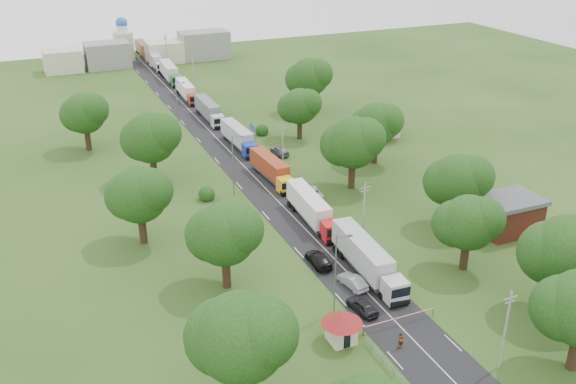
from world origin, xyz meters
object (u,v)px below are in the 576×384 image
car_lane_front (362,306)px  guard_booth (342,324)px  info_sign (253,131)px  car_lane_mid (353,282)px  boom_barrier (389,321)px  pedestrian_near (401,341)px  truck_0 (366,258)px

car_lane_front → guard_booth: bearing=32.0°
info_sign → car_lane_mid: size_ratio=0.91×
boom_barrier → pedestrian_near: pedestrian_near is taller
car_lane_front → boom_barrier: bearing=98.6°
info_sign → car_lane_mid: info_sign is taller
guard_booth → info_sign: info_sign is taller
guard_booth → car_lane_front: 6.27m
car_lane_front → pedestrian_near: 7.39m
info_sign → guard_booth: bearing=-101.7°
guard_booth → car_lane_mid: bearing=55.0°
info_sign → pedestrian_near: bearing=-96.5°
car_lane_mid → info_sign: bearing=-104.7°
truck_0 → pedestrian_near: size_ratio=8.72×
guard_booth → pedestrian_near: bearing=-34.2°
car_lane_front → car_lane_mid: car_lane_front is taller
boom_barrier → guard_booth: size_ratio=2.10×
boom_barrier → pedestrian_near: 3.57m
info_sign → car_lane_mid: (-6.20, -51.16, -2.26)m
boom_barrier → truck_0: 11.38m
info_sign → truck_0: truck_0 is taller
guard_booth → car_lane_front: bearing=39.4°
boom_barrier → car_lane_front: 4.04m
guard_booth → car_lane_front: size_ratio=0.98×
car_lane_mid → truck_0: bearing=-153.6°
boom_barrier → car_lane_mid: 8.85m
car_lane_front → car_lane_mid: (1.47, 4.96, -0.02)m
truck_0 → car_lane_front: bearing=-122.3°
guard_booth → info_sign: size_ratio=1.07×
guard_booth → pedestrian_near: (5.15, -3.50, -1.26)m
boom_barrier → truck_0: truck_0 is taller
truck_0 → info_sign: bearing=86.2°
car_lane_front → car_lane_mid: bearing=-113.9°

